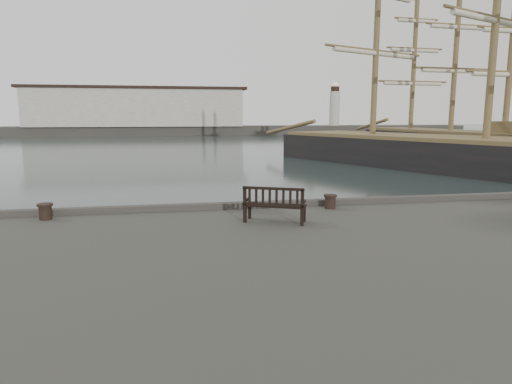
# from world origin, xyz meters

# --- Properties ---
(ground) EXTENTS (400.00, 400.00, 0.00)m
(ground) POSITION_xyz_m (0.00, 0.00, 0.00)
(ground) COLOR black
(ground) RESTS_ON ground
(breakwater) EXTENTS (140.00, 9.50, 12.20)m
(breakwater) POSITION_xyz_m (-4.56, 92.00, 4.30)
(breakwater) COLOR #383530
(breakwater) RESTS_ON ground
(bench) EXTENTS (1.70, 1.18, 0.93)m
(bench) POSITION_xyz_m (1.55, -2.16, 1.86)
(bench) COLOR black
(bench) RESTS_ON quay
(bollard_left) EXTENTS (0.48, 0.48, 0.43)m
(bollard_left) POSITION_xyz_m (-4.46, -0.69, 1.78)
(bollard_left) COLOR black
(bollard_left) RESTS_ON quay
(bollard_right) EXTENTS (0.48, 0.48, 0.42)m
(bollard_right) POSITION_xyz_m (3.61, -0.70, 1.77)
(bollard_right) COLOR black
(bollard_right) RESTS_ON quay
(tall_ship_main) EXTENTS (23.19, 39.32, 29.62)m
(tall_ship_main) POSITION_xyz_m (22.39, 17.20, 0.75)
(tall_ship_main) COLOR black
(tall_ship_main) RESTS_ON ground
(tall_ship_far) EXTENTS (7.93, 28.56, 24.19)m
(tall_ship_far) POSITION_xyz_m (30.16, 33.39, 0.80)
(tall_ship_far) COLOR black
(tall_ship_far) RESTS_ON ground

